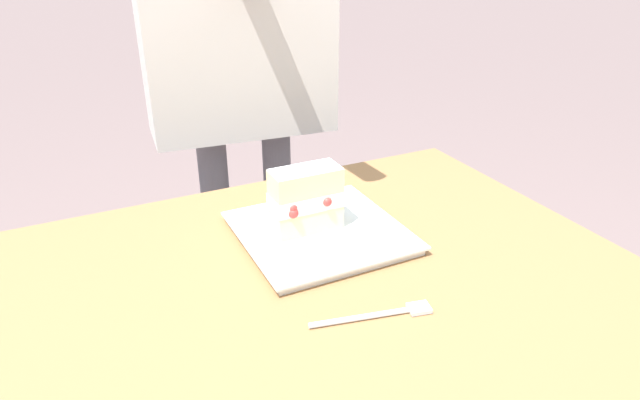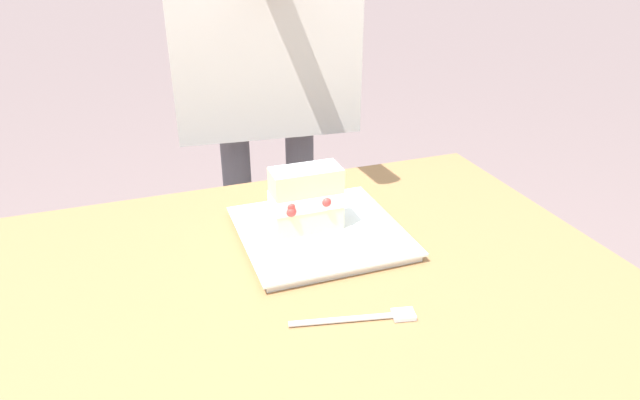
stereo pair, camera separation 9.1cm
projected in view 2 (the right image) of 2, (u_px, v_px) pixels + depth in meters
dessert_plate at (320, 233)px, 0.94m from camera, size 0.26×0.26×0.02m
cake_slice at (306, 199)px, 0.92m from camera, size 0.12×0.06×0.11m
dessert_fork at (362, 318)px, 0.74m from camera, size 0.17×0.05×0.01m
diner_person at (262, 21)px, 1.28m from camera, size 0.45×0.57×1.58m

